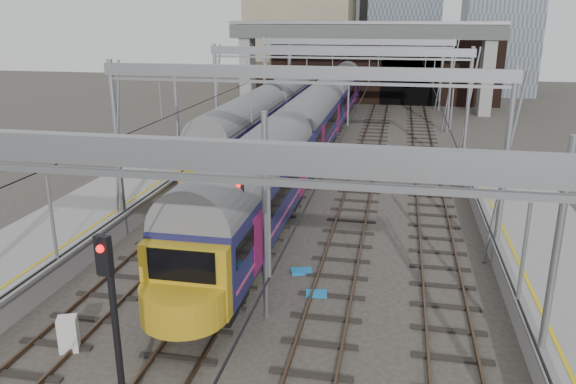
% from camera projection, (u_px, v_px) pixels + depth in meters
% --- Properties ---
extents(ground, '(160.00, 160.00, 0.00)m').
position_uv_depth(ground, '(252.00, 349.00, 17.18)').
color(ground, '#38332D').
rests_on(ground, ground).
extents(platform_left, '(4.32, 55.00, 1.12)m').
position_uv_depth(platform_left, '(8.00, 270.00, 21.25)').
color(platform_left, gray).
rests_on(platform_left, ground).
extents(tracks, '(14.40, 80.00, 0.22)m').
position_uv_depth(tracks, '(320.00, 199.00, 31.21)').
color(tracks, '#4C3828').
rests_on(tracks, ground).
extents(overhead_line, '(16.80, 80.00, 8.00)m').
position_uv_depth(overhead_line, '(337.00, 69.00, 35.32)').
color(overhead_line, gray).
rests_on(overhead_line, ground).
extents(retaining_wall, '(28.00, 2.75, 9.00)m').
position_uv_depth(retaining_wall, '(378.00, 65.00, 64.22)').
color(retaining_wall, black).
rests_on(retaining_wall, ground).
extents(overbridge, '(28.00, 3.00, 9.25)m').
position_uv_depth(overbridge, '(364.00, 41.00, 58.05)').
color(overbridge, gray).
rests_on(overbridge, ground).
extents(train_main, '(2.84, 65.62, 4.87)m').
position_uv_depth(train_main, '(327.00, 106.00, 47.23)').
color(train_main, black).
rests_on(train_main, ground).
extents(train_second, '(2.73, 31.61, 4.72)m').
position_uv_depth(train_second, '(269.00, 113.00, 44.13)').
color(train_second, black).
rests_on(train_second, ground).
extents(signal_near_left, '(0.39, 0.48, 5.16)m').
position_uv_depth(signal_near_left, '(113.00, 311.00, 12.96)').
color(signal_near_left, black).
rests_on(signal_near_left, ground).
extents(signal_near_centre, '(0.37, 0.46, 4.70)m').
position_uv_depth(signal_near_centre, '(241.00, 226.00, 18.95)').
color(signal_near_centre, black).
rests_on(signal_near_centre, ground).
extents(relay_cabinet, '(0.69, 0.64, 1.12)m').
position_uv_depth(relay_cabinet, '(68.00, 334.00, 16.96)').
color(relay_cabinet, silver).
rests_on(relay_cabinet, ground).
extents(equip_cover_a, '(0.97, 0.80, 0.10)m').
position_uv_depth(equip_cover_a, '(302.00, 271.00, 22.31)').
color(equip_cover_a, '#1975BE').
rests_on(equip_cover_a, ground).
extents(equip_cover_b, '(1.02, 0.79, 0.11)m').
position_uv_depth(equip_cover_b, '(282.00, 212.00, 29.00)').
color(equip_cover_b, '#1975BE').
rests_on(equip_cover_b, ground).
extents(equip_cover_c, '(0.83, 0.64, 0.09)m').
position_uv_depth(equip_cover_c, '(316.00, 294.00, 20.52)').
color(equip_cover_c, '#1975BE').
rests_on(equip_cover_c, ground).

